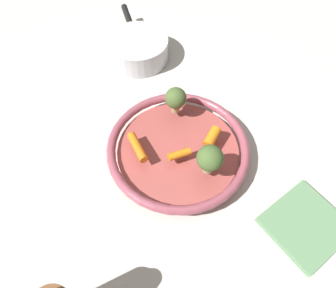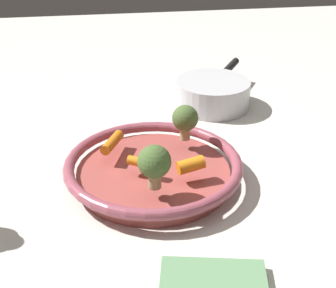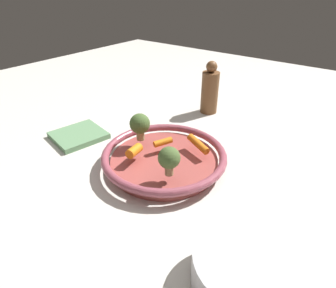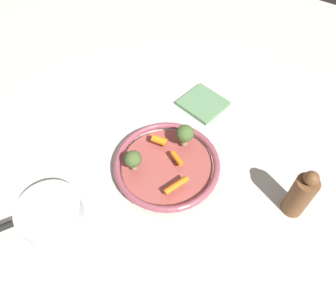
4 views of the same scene
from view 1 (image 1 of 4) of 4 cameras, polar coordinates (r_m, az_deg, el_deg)
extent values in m
plane|color=beige|center=(0.63, 1.82, -2.11)|extent=(2.16, 2.16, 0.00)
cylinder|color=#A84C47|center=(0.62, 1.85, -1.56)|extent=(0.24, 0.24, 0.02)
torus|color=#9A4958|center=(0.60, 1.90, -0.54)|extent=(0.28, 0.28, 0.02)
cylinder|color=orange|center=(0.58, 2.09, -1.91)|extent=(0.03, 0.05, 0.02)
cylinder|color=orange|center=(0.59, -5.71, -0.56)|extent=(0.07, 0.04, 0.02)
cylinder|color=orange|center=(0.60, 8.20, 1.30)|extent=(0.03, 0.05, 0.02)
cylinder|color=tan|center=(0.64, 1.39, 6.81)|extent=(0.02, 0.02, 0.02)
sphere|color=#4A6130|center=(0.62, 1.45, 8.54)|extent=(0.04, 0.04, 0.04)
cylinder|color=tan|center=(0.56, 7.46, -4.27)|extent=(0.02, 0.02, 0.02)
sphere|color=#486330|center=(0.53, 7.82, -2.60)|extent=(0.05, 0.05, 0.05)
cylinder|color=silver|center=(0.81, -5.63, 17.13)|extent=(0.15, 0.15, 0.06)
cylinder|color=black|center=(0.90, -7.60, 22.65)|extent=(0.08, 0.06, 0.02)
cube|color=#669366|center=(0.61, 24.17, -13.54)|extent=(0.14, 0.15, 0.01)
camera|label=2|loc=(0.51, 91.56, -22.62)|focal=53.39mm
camera|label=3|loc=(0.88, 4.73, 45.52)|focal=30.14mm
camera|label=4|loc=(0.64, -84.12, 45.21)|focal=34.86mm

